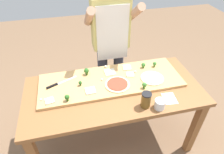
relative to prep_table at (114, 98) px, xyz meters
name	(u,v)px	position (x,y,z in m)	size (l,w,h in m)	color
ground_plane	(114,138)	(0.00, 0.00, -0.67)	(8.00, 8.00, 0.00)	brown
prep_table	(114,98)	(0.00, 0.00, 0.00)	(1.66, 0.76, 0.78)	brown
cutting_board	(111,81)	(0.00, 0.12, 0.12)	(1.38, 0.48, 0.03)	tan
chefs_knife	(58,84)	(-0.51, 0.17, 0.14)	(0.29, 0.15, 0.02)	#B7BABF
pizza_whole_tomato_red	(117,84)	(0.04, 0.03, 0.14)	(0.24, 0.24, 0.02)	beige
pizza_whole_cheese_artichoke	(152,78)	(0.40, 0.04, 0.14)	(0.23, 0.23, 0.02)	beige
pizza_slice_near_left	(90,91)	(-0.22, 0.00, 0.14)	(0.09, 0.09, 0.01)	silver
pizza_slice_center	(110,72)	(0.01, 0.23, 0.14)	(0.11, 0.11, 0.01)	silver
pizza_slice_far_right	(50,101)	(-0.58, -0.05, 0.14)	(0.07, 0.07, 0.01)	silver
pizza_slice_near_right	(130,74)	(0.20, 0.14, 0.14)	(0.07, 0.07, 0.01)	silver
pizza_slice_far_left	(127,67)	(0.21, 0.27, 0.14)	(0.08, 0.08, 0.01)	silver
broccoli_floret_back_right	(87,71)	(-0.22, 0.26, 0.18)	(0.05, 0.05, 0.07)	#366618
broccoli_floret_front_right	(143,65)	(0.37, 0.23, 0.17)	(0.04, 0.04, 0.06)	#3F7220
broccoli_floret_front_mid	(155,64)	(0.50, 0.23, 0.17)	(0.04, 0.04, 0.06)	#3F7220
broccoli_floret_back_left	(144,85)	(0.27, -0.07, 0.17)	(0.04, 0.04, 0.06)	#487A23
broccoli_floret_front_left	(67,97)	(-0.43, -0.07, 0.17)	(0.04, 0.04, 0.06)	#366618
broccoli_floret_center_right	(80,83)	(-0.30, 0.10, 0.16)	(0.03, 0.03, 0.05)	#2C5915
cheese_crumble_a	(106,67)	(-0.01, 0.33, 0.14)	(0.02, 0.02, 0.02)	silver
cheese_crumble_b	(102,80)	(-0.09, 0.13, 0.14)	(0.01, 0.01, 0.01)	silver
cheese_crumble_c	(135,72)	(0.27, 0.18, 0.14)	(0.02, 0.02, 0.02)	silver
cheese_crumble_d	(41,100)	(-0.65, -0.02, 0.14)	(0.01, 0.01, 0.01)	white
flour_cup	(160,105)	(0.32, -0.31, 0.14)	(0.09, 0.09, 0.08)	white
sauce_jar	(146,100)	(0.21, -0.26, 0.18)	(0.08, 0.08, 0.14)	brown
recipe_note	(170,98)	(0.45, -0.23, 0.11)	(0.11, 0.14, 0.00)	white
cook_center	(111,38)	(0.11, 0.60, 0.33)	(0.54, 0.39, 1.67)	#333847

